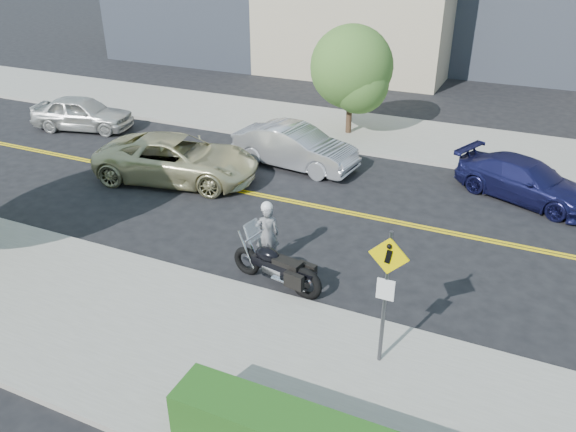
% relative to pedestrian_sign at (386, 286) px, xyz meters
% --- Properties ---
extents(ground_plane, '(120.00, 120.00, 0.00)m').
position_rel_pedestrian_sign_xyz_m(ground_plane, '(-4.20, 6.31, -1.96)').
color(ground_plane, black).
rests_on(ground_plane, ground).
extents(sidewalk_near, '(60.00, 5.00, 0.15)m').
position_rel_pedestrian_sign_xyz_m(sidewalk_near, '(-4.20, -1.19, -1.89)').
color(sidewalk_near, '#9E9B91').
rests_on(sidewalk_near, ground_plane).
extents(sidewalk_far, '(60.00, 5.00, 0.15)m').
position_rel_pedestrian_sign_xyz_m(sidewalk_far, '(-4.20, 13.81, -1.89)').
color(sidewalk_far, '#9E9B91').
rests_on(sidewalk_far, ground_plane).
extents(pedestrian_sign, '(0.78, 0.08, 3.00)m').
position_rel_pedestrian_sign_xyz_m(pedestrian_sign, '(0.00, 0.00, 0.00)').
color(pedestrian_sign, '#4C4C51').
rests_on(pedestrian_sign, sidewalk_near).
extents(motorcyclist, '(0.74, 0.65, 1.81)m').
position_rel_pedestrian_sign_xyz_m(motorcyclist, '(-3.84, 2.63, -1.06)').
color(motorcyclist, '#A0A1A4').
rests_on(motorcyclist, ground).
extents(motorcycle, '(2.65, 1.22, 1.55)m').
position_rel_pedestrian_sign_xyz_m(motorcycle, '(-3.18, 1.79, -1.18)').
color(motorcycle, black).
rests_on(motorcycle, ground).
extents(suv, '(6.05, 3.62, 1.58)m').
position_rel_pedestrian_sign_xyz_m(suv, '(-9.16, 6.28, -1.17)').
color(suv, beige).
rests_on(suv, ground).
extents(parked_car_white, '(4.64, 2.75, 1.48)m').
position_rel_pedestrian_sign_xyz_m(parked_car_white, '(-16.15, 9.19, -1.22)').
color(parked_car_white, silver).
rests_on(parked_car_white, ground).
extents(parked_car_silver, '(4.87, 2.17, 1.55)m').
position_rel_pedestrian_sign_xyz_m(parked_car_silver, '(-5.92, 9.11, -1.18)').
color(parked_car_silver, '#B3B4BB').
rests_on(parked_car_silver, ground).
extents(parked_car_blue, '(4.93, 3.46, 1.32)m').
position_rel_pedestrian_sign_xyz_m(parked_car_blue, '(2.07, 9.66, -1.30)').
color(parked_car_blue, '#1A1C50').
rests_on(parked_car_blue, ground).
extents(tree_far_a, '(3.38, 3.38, 4.62)m').
position_rel_pedestrian_sign_xyz_m(tree_far_a, '(-5.23, 13.25, 0.96)').
color(tree_far_a, '#382619').
rests_on(tree_far_a, ground).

